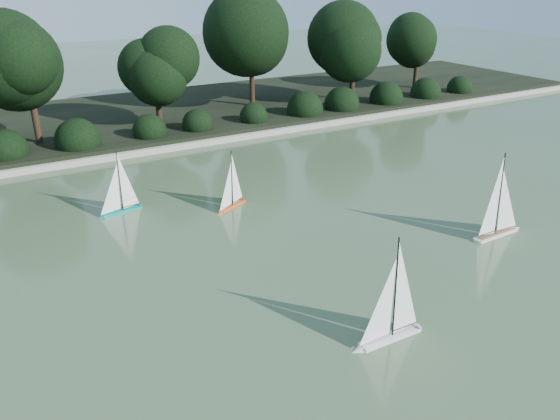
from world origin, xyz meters
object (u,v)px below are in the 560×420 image
object	(u,v)px
sailboat_orange	(230,199)
sailboat_teal	(117,203)
sailboat_white_b	(502,222)
sailboat_white_a	(386,325)

from	to	relation	value
sailboat_orange	sailboat_teal	xyz separation A→B (m)	(-2.36, 1.03, 0.01)
sailboat_white_b	sailboat_teal	distance (m)	8.47
sailboat_orange	sailboat_teal	size ratio (longest dim) A/B	0.94
sailboat_white_a	sailboat_white_b	distance (m)	4.76
sailboat_white_a	sailboat_orange	bearing A→B (deg)	88.73
sailboat_orange	sailboat_white_a	bearing A→B (deg)	-91.27
sailboat_white_a	sailboat_white_b	xyz separation A→B (m)	(4.48, 1.61, 0.02)
sailboat_white_a	sailboat_teal	xyz separation A→B (m)	(-2.23, 6.77, -0.04)
sailboat_white_b	sailboat_teal	xyz separation A→B (m)	(-6.71, 5.16, -0.05)
sailboat_orange	sailboat_teal	distance (m)	2.57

